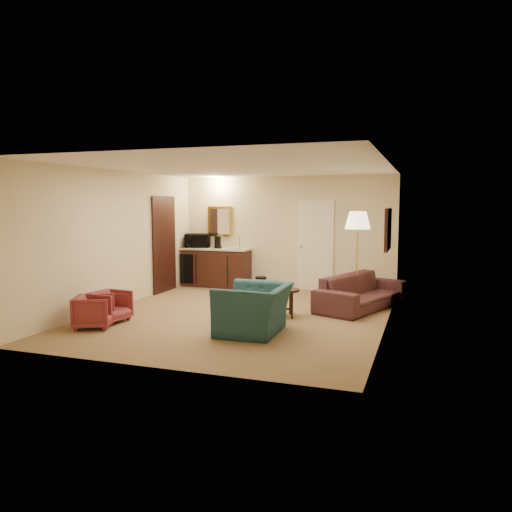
{
  "coord_description": "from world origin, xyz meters",
  "views": [
    {
      "loc": [
        3.08,
        -8.13,
        1.97
      ],
      "look_at": [
        0.12,
        0.5,
        1.01
      ],
      "focal_mm": 35.0,
      "sensor_mm": 36.0,
      "label": 1
    }
  ],
  "objects_px": {
    "sofa": "(362,286)",
    "coffee_maker": "(218,242)",
    "rose_chair_near": "(110,305)",
    "microwave": "(198,239)",
    "teal_armchair": "(254,301)",
    "coffee_table": "(275,302)",
    "wetbar_cabinet": "(216,267)",
    "waste_bin": "(261,284)",
    "rose_chair_far": "(94,310)",
    "floor_lamp": "(357,259)"
  },
  "relations": [
    {
      "from": "sofa",
      "to": "microwave",
      "type": "relative_size",
      "value": 3.64
    },
    {
      "from": "coffee_maker",
      "to": "sofa",
      "type": "bearing_deg",
      "value": -20.45
    },
    {
      "from": "rose_chair_far",
      "to": "coffee_maker",
      "type": "relative_size",
      "value": 2.02
    },
    {
      "from": "coffee_table",
      "to": "coffee_maker",
      "type": "height_order",
      "value": "coffee_maker"
    },
    {
      "from": "teal_armchair",
      "to": "microwave",
      "type": "relative_size",
      "value": 1.9
    },
    {
      "from": "coffee_maker",
      "to": "wetbar_cabinet",
      "type": "bearing_deg",
      "value": 148.23
    },
    {
      "from": "sofa",
      "to": "teal_armchair",
      "type": "relative_size",
      "value": 1.91
    },
    {
      "from": "floor_lamp",
      "to": "waste_bin",
      "type": "distance_m",
      "value": 2.64
    },
    {
      "from": "floor_lamp",
      "to": "coffee_maker",
      "type": "xyz_separation_m",
      "value": [
        -3.42,
        1.22,
        0.14
      ]
    },
    {
      "from": "microwave",
      "to": "wetbar_cabinet",
      "type": "bearing_deg",
      "value": -24.56
    },
    {
      "from": "sofa",
      "to": "waste_bin",
      "type": "relative_size",
      "value": 6.95
    },
    {
      "from": "teal_armchair",
      "to": "floor_lamp",
      "type": "relative_size",
      "value": 0.62
    },
    {
      "from": "waste_bin",
      "to": "rose_chair_near",
      "type": "bearing_deg",
      "value": -111.17
    },
    {
      "from": "microwave",
      "to": "rose_chair_near",
      "type": "bearing_deg",
      "value": -105.64
    },
    {
      "from": "wetbar_cabinet",
      "to": "coffee_table",
      "type": "relative_size",
      "value": 1.87
    },
    {
      "from": "rose_chair_near",
      "to": "floor_lamp",
      "type": "xyz_separation_m",
      "value": [
        3.73,
        2.64,
        0.63
      ]
    },
    {
      "from": "rose_chair_far",
      "to": "teal_armchair",
      "type": "bearing_deg",
      "value": -102.18
    },
    {
      "from": "sofa",
      "to": "coffee_maker",
      "type": "height_order",
      "value": "coffee_maker"
    },
    {
      "from": "rose_chair_near",
      "to": "microwave",
      "type": "relative_size",
      "value": 0.96
    },
    {
      "from": "wetbar_cabinet",
      "to": "microwave",
      "type": "height_order",
      "value": "microwave"
    },
    {
      "from": "sofa",
      "to": "rose_chair_near",
      "type": "distance_m",
      "value": 4.58
    },
    {
      "from": "sofa",
      "to": "coffee_table",
      "type": "bearing_deg",
      "value": 152.66
    },
    {
      "from": "waste_bin",
      "to": "coffee_maker",
      "type": "height_order",
      "value": "coffee_maker"
    },
    {
      "from": "sofa",
      "to": "rose_chair_far",
      "type": "relative_size",
      "value": 3.78
    },
    {
      "from": "wetbar_cabinet",
      "to": "microwave",
      "type": "xyz_separation_m",
      "value": [
        -0.5,
        0.05,
        0.66
      ]
    },
    {
      "from": "rose_chair_near",
      "to": "microwave",
      "type": "distance_m",
      "value": 4.03
    },
    {
      "from": "sofa",
      "to": "coffee_maker",
      "type": "xyz_separation_m",
      "value": [
        -3.54,
        1.38,
        0.64
      ]
    },
    {
      "from": "rose_chair_far",
      "to": "microwave",
      "type": "height_order",
      "value": "microwave"
    },
    {
      "from": "wetbar_cabinet",
      "to": "rose_chair_far",
      "type": "bearing_deg",
      "value": -93.31
    },
    {
      "from": "waste_bin",
      "to": "microwave",
      "type": "relative_size",
      "value": 0.52
    },
    {
      "from": "teal_armchair",
      "to": "microwave",
      "type": "distance_m",
      "value": 4.77
    },
    {
      "from": "wetbar_cabinet",
      "to": "coffee_table",
      "type": "xyz_separation_m",
      "value": [
        2.25,
        -2.61,
        -0.21
      ]
    },
    {
      "from": "coffee_table",
      "to": "sofa",
      "type": "bearing_deg",
      "value": 41.47
    },
    {
      "from": "sofa",
      "to": "rose_chair_near",
      "type": "relative_size",
      "value": 3.78
    },
    {
      "from": "teal_armchair",
      "to": "coffee_table",
      "type": "height_order",
      "value": "teal_armchair"
    },
    {
      "from": "sofa",
      "to": "coffee_table",
      "type": "height_order",
      "value": "sofa"
    },
    {
      "from": "waste_bin",
      "to": "microwave",
      "type": "xyz_separation_m",
      "value": [
        -1.68,
        0.23,
        0.97
      ]
    },
    {
      "from": "teal_armchair",
      "to": "floor_lamp",
      "type": "height_order",
      "value": "floor_lamp"
    },
    {
      "from": "teal_armchair",
      "to": "coffee_table",
      "type": "relative_size",
      "value": 1.3
    },
    {
      "from": "rose_chair_far",
      "to": "coffee_maker",
      "type": "bearing_deg",
      "value": -28.14
    },
    {
      "from": "waste_bin",
      "to": "coffee_maker",
      "type": "xyz_separation_m",
      "value": [
        -1.13,
        0.15,
        0.91
      ]
    },
    {
      "from": "rose_chair_far",
      "to": "coffee_maker",
      "type": "xyz_separation_m",
      "value": [
        0.31,
        4.28,
        0.77
      ]
    },
    {
      "from": "waste_bin",
      "to": "floor_lamp",
      "type": "bearing_deg",
      "value": -24.97
    },
    {
      "from": "sofa",
      "to": "coffee_table",
      "type": "relative_size",
      "value": 2.48
    },
    {
      "from": "rose_chair_near",
      "to": "coffee_maker",
      "type": "relative_size",
      "value": 2.02
    },
    {
      "from": "sofa",
      "to": "teal_armchair",
      "type": "distance_m",
      "value": 2.72
    },
    {
      "from": "coffee_table",
      "to": "teal_armchair",
      "type": "bearing_deg",
      "value": -88.94
    },
    {
      "from": "wetbar_cabinet",
      "to": "coffee_table",
      "type": "height_order",
      "value": "wetbar_cabinet"
    },
    {
      "from": "coffee_table",
      "to": "microwave",
      "type": "distance_m",
      "value": 3.92
    },
    {
      "from": "waste_bin",
      "to": "coffee_table",
      "type": "bearing_deg",
      "value": -66.29
    }
  ]
}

